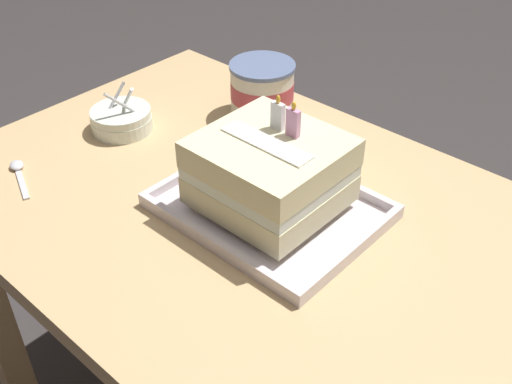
{
  "coord_description": "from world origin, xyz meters",
  "views": [
    {
      "loc": [
        0.55,
        -0.58,
        1.36
      ],
      "look_at": [
        0.02,
        0.01,
        0.77
      ],
      "focal_mm": 43.17,
      "sensor_mm": 36.0,
      "label": 1
    }
  ],
  "objects": [
    {
      "name": "birthday_cake",
      "position": [
        0.05,
        0.01,
        0.82
      ],
      "size": [
        0.21,
        0.2,
        0.17
      ],
      "color": "beige",
      "rests_on": "foil_tray"
    },
    {
      "name": "foil_tray",
      "position": [
        0.05,
        0.01,
        0.75
      ],
      "size": [
        0.34,
        0.26,
        0.02
      ],
      "color": "silver",
      "rests_on": "dining_table"
    },
    {
      "name": "ice_cream_tub",
      "position": [
        -0.17,
        0.24,
        0.8
      ],
      "size": [
        0.13,
        0.13,
        0.11
      ],
      "color": "silver",
      "rests_on": "dining_table"
    },
    {
      "name": "bowl_stack",
      "position": [
        -0.33,
        0.01,
        0.76
      ],
      "size": [
        0.12,
        0.12,
        0.09
      ],
      "color": "silver",
      "rests_on": "dining_table"
    },
    {
      "name": "dining_table",
      "position": [
        0.0,
        0.0,
        0.62
      ],
      "size": [
        1.03,
        0.71,
        0.74
      ],
      "color": "tan",
      "rests_on": "ground_plane"
    },
    {
      "name": "serving_spoon_near_tray",
      "position": [
        -0.35,
        -0.2,
        0.74
      ],
      "size": [
        0.12,
        0.06,
        0.01
      ],
      "color": "silver",
      "rests_on": "dining_table"
    }
  ]
}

